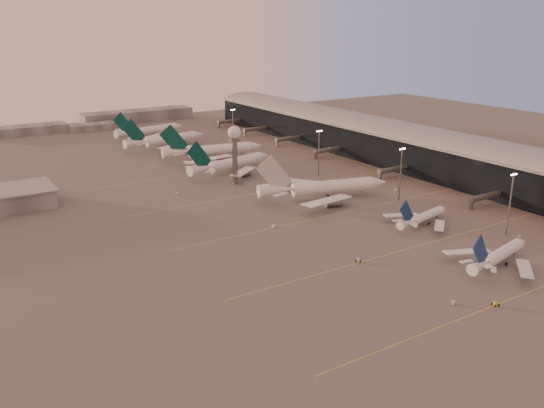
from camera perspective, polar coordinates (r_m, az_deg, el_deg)
ground at (r=198.31m, az=12.22°, el=-6.19°), size 700.00×700.00×0.00m
taxiway_markings at (r=255.71m, az=8.29°, el=-0.47°), size 180.00×185.25×0.02m
terminal at (r=342.91m, az=12.43°, el=5.79°), size 57.00×362.00×23.04m
radar_tower at (r=287.42m, az=-3.73°, el=6.03°), size 6.40×6.40×31.10m
mast_a at (r=236.30m, az=22.55°, el=0.29°), size 3.60×0.56×25.00m
mast_b at (r=267.74m, az=12.64°, el=3.17°), size 3.60×0.56×25.00m
mast_c at (r=304.76m, az=4.67°, el=5.30°), size 3.60×0.56×25.00m
mast_d at (r=377.99m, az=-3.89°, el=7.74°), size 3.60×0.56×25.00m
distant_horizon at (r=477.05m, az=-16.10°, el=7.98°), size 165.00×37.50×9.00m
narrowbody_near at (r=208.73m, az=21.58°, el=-4.92°), size 38.99×30.81×15.39m
narrowbody_mid at (r=240.21m, az=14.79°, el=-1.40°), size 34.54×27.30×13.64m
widebody_white at (r=267.39m, az=5.20°, el=1.33°), size 62.73×49.63×22.56m
greentail_a at (r=313.86m, az=-4.06°, el=3.79°), size 56.64×45.24×20.89m
greentail_b at (r=345.71m, az=-5.81°, el=5.10°), size 62.24×49.94×22.69m
greentail_c at (r=382.12m, az=-10.44°, el=6.08°), size 59.20×47.49×21.59m
greentail_d at (r=419.47m, az=-11.96°, el=6.98°), size 55.23×44.13×20.34m
gsv_truck_a at (r=178.17m, az=17.52°, el=-9.07°), size 6.10×4.93×2.38m
gsv_tug_near at (r=181.38m, az=21.25°, el=-9.22°), size 3.10×4.25×1.09m
gsv_catering_a at (r=238.63m, az=23.34°, el=-2.69°), size 4.64×3.16×3.49m
gsv_tug_mid at (r=200.30m, az=8.51°, el=-5.54°), size 4.56×4.20×1.12m
gsv_truck_b at (r=262.46m, az=16.52°, el=-0.33°), size 5.15×2.84×1.97m
gsv_truck_c at (r=230.00m, az=0.26°, el=-2.03°), size 6.58×3.79×2.51m
gsv_catering_b at (r=285.74m, az=12.19°, el=1.63°), size 4.39×2.26×3.51m
gsv_tug_far at (r=284.29m, az=-0.15°, el=1.68°), size 2.54×3.50×0.90m
gsv_truck_d at (r=278.31m, az=-9.50°, el=1.20°), size 3.67×5.22×1.99m
gsv_tug_hangar at (r=340.91m, az=-1.38°, el=4.40°), size 3.74×2.67×0.97m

